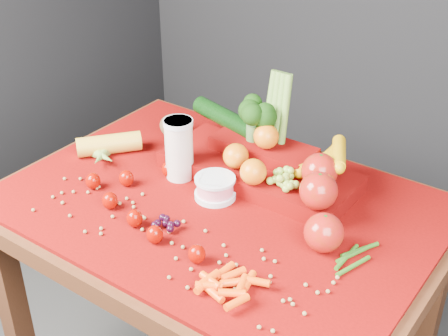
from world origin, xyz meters
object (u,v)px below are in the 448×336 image
Objects in this scene: table at (220,236)px; yogurt_bowl at (215,187)px; milk_glass at (179,147)px; produce_mound at (272,163)px.

yogurt_bowl is at bearing 153.55° from table.
table is 6.59× the size of milk_glass.
produce_mound is at bearing 68.48° from table.
produce_mound reaches higher than table.
table is 1.77× the size of produce_mound.
milk_glass is at bearing 168.93° from yogurt_bowl.
milk_glass is 0.24m from produce_mound.
yogurt_bowl is (-0.02, 0.01, 0.14)m from table.
yogurt_bowl is at bearing -11.07° from milk_glass.
yogurt_bowl is (0.14, -0.03, -0.06)m from milk_glass.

